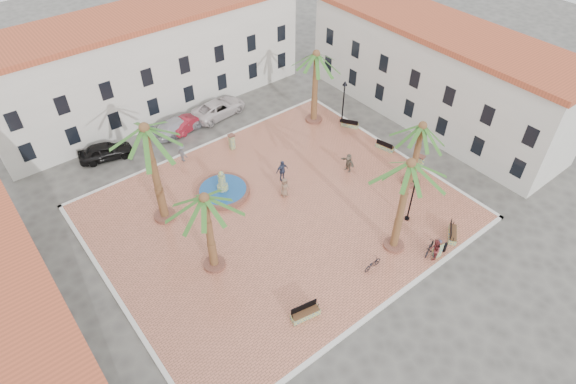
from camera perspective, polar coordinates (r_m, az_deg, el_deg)
name	(u,v)px	position (r m, az deg, el deg)	size (l,w,h in m)	color
ground	(278,213)	(37.15, -1.21, -2.48)	(120.00, 120.00, 0.00)	#56544F
plaza	(278,212)	(37.10, -1.21, -2.39)	(26.00, 22.00, 0.15)	#C57155
kerb_n	(204,146)	(44.35, -9.91, 5.45)	(26.30, 0.30, 0.16)	silver
kerb_s	(382,306)	(32.04, 11.13, -13.17)	(26.30, 0.30, 0.16)	silver
kerb_e	(393,149)	(44.24, 12.35, 4.95)	(0.30, 22.30, 0.16)	silver
kerb_w	(118,299)	(33.66, -19.50, -11.84)	(0.30, 22.30, 0.16)	silver
building_north	(150,61)	(49.10, -16.09, 14.64)	(30.40, 7.40, 9.50)	silver
building_east	(436,73)	(47.85, 17.09, 13.36)	(7.40, 26.40, 9.00)	silver
fountain	(223,190)	(38.75, -7.72, 0.22)	(4.27, 4.27, 2.20)	brown
palm_nw	(147,139)	(33.29, -16.39, 6.04)	(5.33, 5.33, 8.49)	brown
palm_sw	(205,207)	(29.83, -9.75, -1.78)	(4.90, 4.90, 6.62)	brown
palm_s	(409,173)	(30.84, 14.14, 2.15)	(4.75, 4.75, 7.86)	brown
palm_e	(421,134)	(37.94, 15.48, 6.65)	(4.90, 4.90, 5.94)	brown
palm_ne	(316,62)	(44.03, 3.34, 15.09)	(5.06, 5.06, 7.21)	brown
bench_s	(305,314)	(30.76, 2.06, -14.21)	(1.98, 0.92, 1.00)	gray
bench_se	(452,234)	(36.98, 18.90, -4.72)	(1.78, 1.51, 0.95)	gray
bench_e	(385,147)	(43.88, 11.42, 5.29)	(0.90, 1.75, 0.88)	gray
bench_ne	(350,124)	(46.30, 7.34, 7.95)	(1.29, 1.63, 0.85)	gray
lamppost_s	(413,191)	(35.66, 14.63, 0.09)	(0.45, 0.45, 4.17)	black
lamppost_e	(344,95)	(45.55, 6.66, 11.40)	(0.47, 0.47, 4.34)	black
bollard_se	(439,248)	(34.98, 17.41, -6.31)	(0.63, 0.63, 1.55)	gray
bollard_n	(232,141)	(43.07, -6.68, 5.97)	(0.54, 0.54, 1.48)	gray
bollard_e	(420,163)	(41.77, 15.40, 3.31)	(0.65, 0.65, 1.51)	gray
litter_bin	(444,247)	(35.77, 18.01, -6.20)	(0.37, 0.37, 0.72)	black
cyclist_a	(437,248)	(34.89, 17.30, -6.38)	(0.60, 0.39, 1.65)	#3C3E57
bicycle_a	(373,264)	(33.46, 9.99, -8.40)	(0.54, 1.54, 0.81)	black
cyclist_b	(435,250)	(34.68, 17.01, -6.57)	(0.84, 0.65, 1.72)	maroon
bicycle_b	(430,248)	(35.23, 16.47, -6.34)	(0.46, 1.64, 0.99)	black
pedestrian_fountain_a	(285,187)	(37.85, -0.42, 0.57)	(0.82, 0.53, 1.67)	brown
pedestrian_fountain_b	(282,171)	(39.19, -0.70, 2.54)	(1.15, 0.48, 1.96)	#303853
pedestrian_north	(182,153)	(42.31, -12.42, 4.53)	(1.06, 0.61, 1.63)	#56565B
pedestrian_east	(348,163)	(40.59, 7.17, 3.48)	(1.53, 0.49, 1.65)	#63594B
car_black	(105,151)	(44.79, -20.84, 4.55)	(1.81, 4.49, 1.53)	black
car_red	(189,122)	(46.67, -11.68, 8.09)	(1.42, 4.08, 1.34)	maroon
car_silver	(178,125)	(46.36, -12.87, 7.72)	(2.03, 4.99, 1.45)	silver
car_white	(219,108)	(48.15, -8.21, 9.83)	(2.55, 5.52, 1.53)	silver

